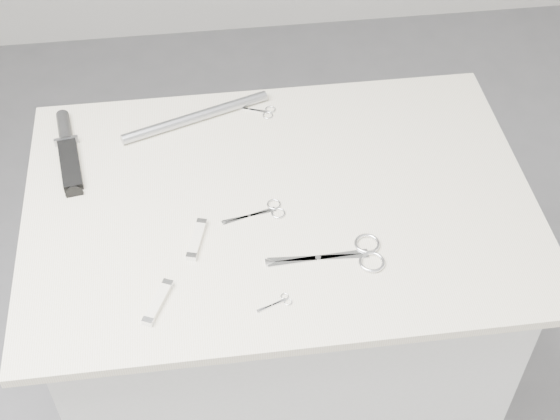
{
  "coord_description": "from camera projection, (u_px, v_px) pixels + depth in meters",
  "views": [
    {
      "loc": [
        -0.14,
        -1.06,
        2.02
      ],
      "look_at": [
        -0.0,
        -0.03,
        0.92
      ],
      "focal_mm": 50.0,
      "sensor_mm": 36.0,
      "label": 1
    }
  ],
  "objects": [
    {
      "name": "display_board",
      "position": [
        280.0,
        202.0,
        1.54
      ],
      "size": [
        1.0,
        0.7,
        0.02
      ],
      "primitive_type": "cube",
      "color": "beige",
      "rests_on": "plinth"
    },
    {
      "name": "large_shears",
      "position": [
        351.0,
        255.0,
        1.43
      ],
      "size": [
        0.21,
        0.09,
        0.01
      ],
      "rotation": [
        0.0,
        0.0,
        -0.01
      ],
      "color": "silver",
      "rests_on": "display_board"
    },
    {
      "name": "plinth",
      "position": [
        280.0,
        335.0,
        1.87
      ],
      "size": [
        0.9,
        0.6,
        0.9
      ],
      "primitive_type": "cube",
      "color": "silver",
      "rests_on": "ground"
    },
    {
      "name": "embroidery_scissors_b",
      "position": [
        259.0,
        111.0,
        1.72
      ],
      "size": [
        0.1,
        0.06,
        0.0
      ],
      "rotation": [
        0.0,
        0.0,
        -0.38
      ],
      "color": "silver",
      "rests_on": "display_board"
    },
    {
      "name": "pocket_knife_b",
      "position": [
        197.0,
        239.0,
        1.45
      ],
      "size": [
        0.05,
        0.1,
        0.01
      ],
      "rotation": [
        0.0,
        0.0,
        1.29
      ],
      "color": "beige",
      "rests_on": "display_board"
    },
    {
      "name": "embroidery_scissors_a",
      "position": [
        265.0,
        212.0,
        1.51
      ],
      "size": [
        0.12,
        0.06,
        0.0
      ],
      "rotation": [
        0.0,
        0.0,
        0.22
      ],
      "color": "silver",
      "rests_on": "display_board"
    },
    {
      "name": "tiny_scissors",
      "position": [
        279.0,
        303.0,
        1.36
      ],
      "size": [
        0.06,
        0.04,
        0.0
      ],
      "rotation": [
        0.0,
        0.0,
        0.36
      ],
      "color": "silver",
      "rests_on": "display_board"
    },
    {
      "name": "metal_rail",
      "position": [
        196.0,
        117.0,
        1.69
      ],
      "size": [
        0.32,
        0.13,
        0.02
      ],
      "primitive_type": "cylinder",
      "rotation": [
        0.0,
        1.57,
        0.34
      ],
      "color": "#999BA1",
      "rests_on": "display_board"
    },
    {
      "name": "pocket_knife_a",
      "position": [
        158.0,
        302.0,
        1.35
      ],
      "size": [
        0.06,
        0.1,
        0.01
      ],
      "rotation": [
        0.0,
        0.0,
        1.14
      ],
      "color": "beige",
      "rests_on": "display_board"
    },
    {
      "name": "sheathed_knife",
      "position": [
        67.0,
        147.0,
        1.62
      ],
      "size": [
        0.07,
        0.24,
        0.03
      ],
      "rotation": [
        0.0,
        0.0,
        1.72
      ],
      "color": "black",
      "rests_on": "display_board"
    }
  ]
}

